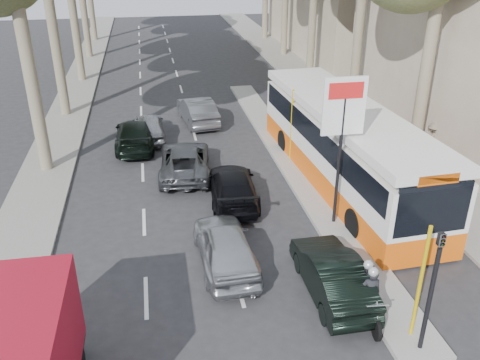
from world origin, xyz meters
The scene contains 17 objects.
ground centered at (0.00, 0.00, 0.00)m, with size 120.00×120.00×0.00m, color #28282B.
sidewalk_right centered at (8.60, 25.00, 0.06)m, with size 3.20×70.00×0.12m, color gray.
median_left centered at (-8.00, 28.00, 0.06)m, with size 2.40×64.00×0.12m, color gray.
traffic_island centered at (3.25, 11.00, 0.08)m, with size 1.50×26.00×0.16m, color gray.
billboard centered at (3.25, 5.00, 3.70)m, with size 1.50×12.10×5.60m.
traffic_light_island centered at (3.25, -1.50, 2.49)m, with size 0.16×0.41×3.60m.
silver_hatchback centered at (-1.10, 3.20, 0.72)m, with size 1.71×4.26×1.45m, color #ACB0B5.
dark_hatchback centered at (1.80, 1.21, 0.69)m, with size 1.46×4.20×1.38m, color black.
queue_car_a centered at (-1.79, 10.48, 0.65)m, with size 2.17×4.71×1.31m, color #474A4E.
queue_car_b centered at (-0.13, 7.53, 0.66)m, with size 1.84×4.53×1.31m, color black.
queue_car_c centered at (-3.29, 15.24, 0.68)m, with size 1.60×3.98×1.36m, color #97999E.
queue_car_d centered at (-0.50, 17.25, 0.74)m, with size 1.57×4.49×1.48m, color #55575D.
queue_car_e centered at (-4.00, 14.16, 0.68)m, with size 1.91×4.69×1.36m, color black.
city_bus centered at (4.80, 8.41, 1.83)m, with size 3.56×13.33×3.48m.
motorcycle centered at (2.42, 0.10, 0.81)m, with size 0.80×2.09×1.78m.
pedestrian_near centered at (7.33, 7.56, 0.90)m, with size 0.92×0.45×1.57m, color #3E314A.
pedestrian_far centered at (10.00, 10.18, 0.94)m, with size 1.06×0.47×1.64m, color #716454.
Camera 1 is at (-3.13, -10.42, 9.78)m, focal length 38.00 mm.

